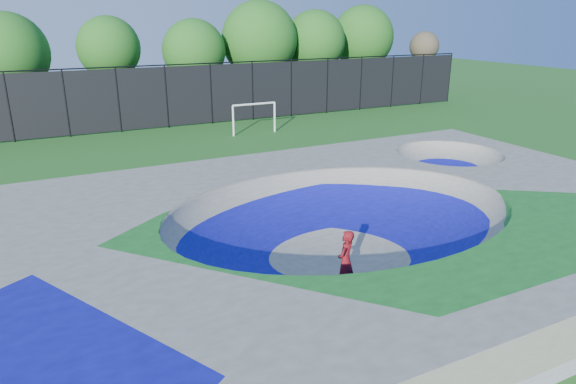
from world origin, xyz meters
TOP-DOWN VIEW (x-y plane):
  - ground at (0.00, 0.00)m, footprint 120.00×120.00m
  - skate_deck at (0.00, 0.00)m, footprint 22.00×14.00m
  - skater at (-1.19, -1.98)m, footprint 0.74×0.69m
  - skateboard at (-1.19, -1.98)m, footprint 0.75×0.65m
  - soccer_goal at (4.29, 16.77)m, footprint 2.89×0.12m
  - fence at (0.00, 21.00)m, footprint 48.09×0.09m
  - treeline at (0.90, 25.55)m, footprint 52.54×7.10m

SIDE VIEW (x-z plane):
  - ground at x=0.00m, z-range 0.00..0.00m
  - skateboard at x=-1.19m, z-range 0.00..0.05m
  - skate_deck at x=0.00m, z-range 0.00..1.50m
  - skater at x=-1.19m, z-range 0.00..1.69m
  - soccer_goal at x=4.29m, z-range 0.37..2.27m
  - fence at x=0.00m, z-range 0.08..4.12m
  - treeline at x=0.90m, z-range 0.88..9.01m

